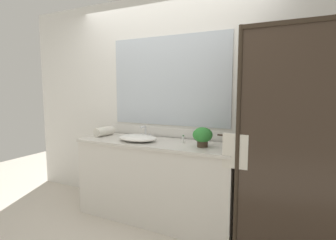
{
  "coord_description": "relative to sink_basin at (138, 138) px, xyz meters",
  "views": [
    {
      "loc": [
        1.39,
        -2.52,
        1.47
      ],
      "look_at": [
        0.15,
        0.0,
        1.15
      ],
      "focal_mm": 28.03,
      "sensor_mm": 36.0,
      "label": 1
    }
  ],
  "objects": [
    {
      "name": "amenity_bottle_conditioner",
      "position": [
        0.51,
        0.12,
        0.01
      ],
      "size": [
        0.02,
        0.02,
        0.09
      ],
      "color": "white",
      "rests_on": "vanity_cabinet"
    },
    {
      "name": "vanity_cabinet",
      "position": [
        0.2,
        0.07,
        -0.49
      ],
      "size": [
        1.8,
        0.58,
        0.9
      ],
      "color": "silver",
      "rests_on": "ground_plane"
    },
    {
      "name": "sink_basin",
      "position": [
        0.0,
        0.0,
        0.0
      ],
      "size": [
        0.47,
        0.33,
        0.07
      ],
      "primitive_type": "ellipsoid",
      "color": "white",
      "rests_on": "vanity_cabinet"
    },
    {
      "name": "potted_plant",
      "position": [
        0.75,
        0.03,
        0.08
      ],
      "size": [
        0.2,
        0.2,
        0.2
      ],
      "color": "#473828",
      "rests_on": "vanity_cabinet"
    },
    {
      "name": "ground_plane",
      "position": [
        0.2,
        0.06,
        -0.94
      ],
      "size": [
        8.0,
        8.0,
        0.0
      ],
      "primitive_type": "plane",
      "color": "beige"
    },
    {
      "name": "wall_back_with_mirror",
      "position": [
        0.2,
        0.4,
        0.37
      ],
      "size": [
        4.4,
        0.06,
        2.6
      ],
      "color": "silver",
      "rests_on": "ground_plane"
    },
    {
      "name": "amenity_bottle_body_wash",
      "position": [
        0.65,
        0.28,
        0.01
      ],
      "size": [
        0.03,
        0.03,
        0.1
      ],
      "color": "silver",
      "rests_on": "vanity_cabinet"
    },
    {
      "name": "rolled_towel_near_edge",
      "position": [
        -0.56,
        0.1,
        0.02
      ],
      "size": [
        0.15,
        0.27,
        0.11
      ],
      "primitive_type": "cylinder",
      "rotation": [
        1.57,
        0.0,
        -0.14
      ],
      "color": "silver",
      "rests_on": "vanity_cabinet"
    },
    {
      "name": "faucet",
      "position": [
        -0.0,
        0.17,
        0.01
      ],
      "size": [
        0.17,
        0.13,
        0.15
      ],
      "color": "silver",
      "rests_on": "vanity_cabinet"
    },
    {
      "name": "shower_enclosure",
      "position": [
        1.48,
        -0.13,
        0.09
      ],
      "size": [
        1.2,
        0.59,
        2.0
      ],
      "color": "#2D2319",
      "rests_on": "ground_plane"
    }
  ]
}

